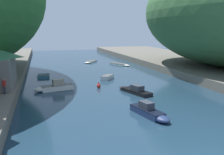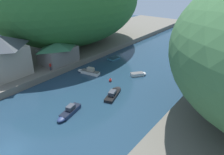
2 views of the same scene
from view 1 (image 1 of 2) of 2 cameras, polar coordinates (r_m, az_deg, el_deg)
The scene contains 11 objects.
water_surface at distance 43.11m, azimuth -2.48°, elevation -0.22°, with size 130.00×130.00×0.00m, color #1E384C.
right_bank at distance 53.73m, azimuth 23.00°, elevation 1.85°, with size 22.00×120.00×1.36m.
boat_small_dinghy at distance 46.44m, azimuth -15.34°, elevation 0.44°, with size 2.21×3.86×0.40m.
boat_yellow_tender at distance 64.66m, azimuth -5.02°, elevation 3.60°, with size 4.40×5.31×0.39m.
boat_moored_right at distance 59.57m, azimuth 1.97°, elevation 3.02°, with size 3.72×6.38×0.39m.
boat_far_upstream at distance 42.65m, azimuth -0.86°, elevation 0.12°, with size 3.15×3.50×0.68m.
boat_mid_channel at distance 24.52m, azimuth 8.76°, elevation -7.88°, with size 2.40×5.43×1.32m.
boat_open_rowboat at distance 33.43m, azimuth 5.04°, elevation -2.88°, with size 3.21×6.15×1.16m.
boat_cabin_cruiser at distance 35.34m, azimuth -13.23°, elevation -2.16°, with size 5.53×2.27×1.53m.
channel_buoy_near at distance 36.06m, azimuth -3.07°, elevation -1.84°, with size 0.60×0.60×0.90m.
person_by_boathouse at distance 29.48m, azimuth -23.40°, elevation -1.61°, with size 0.29×0.42×1.69m.
Camera 1 is at (-9.94, -11.14, 8.21)m, focal length 40.00 mm.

